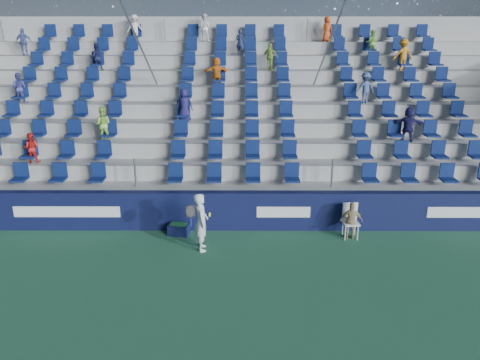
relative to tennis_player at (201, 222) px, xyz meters
name	(u,v)px	position (x,y,z in m)	size (l,w,h in m)	color
ground	(231,283)	(0.86, -1.79, -0.83)	(70.00, 70.00, 0.00)	#2D6A46
sponsor_wall	(234,211)	(0.86, 1.35, -0.23)	(24.00, 0.32, 1.20)	#10143C
grandstand	(235,125)	(0.86, 6.45, 1.31)	(24.00, 8.17, 6.63)	#A7A7A1
tennis_player	(201,222)	(0.00, 0.00, 0.00)	(0.69, 0.67, 1.65)	white
line_judge_chair	(350,218)	(4.29, 0.86, -0.25)	(0.48, 0.49, 1.02)	white
line_judge	(351,221)	(4.29, 0.71, -0.27)	(0.66, 0.27, 1.12)	tan
ball_bin	(179,229)	(-0.76, 0.96, -0.65)	(0.66, 0.50, 0.34)	#10153B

